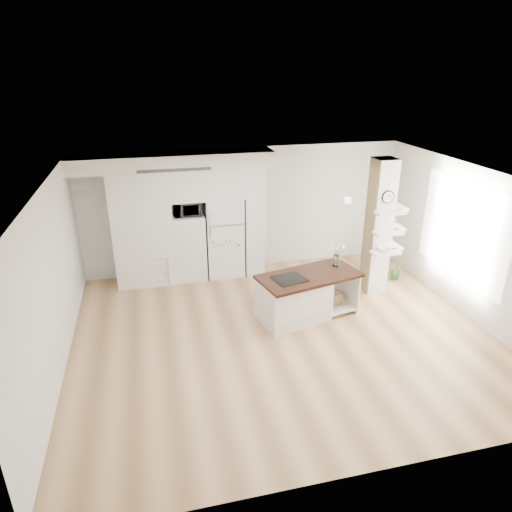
{
  "coord_description": "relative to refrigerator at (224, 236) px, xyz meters",
  "views": [
    {
      "loc": [
        -2.01,
        -6.41,
        4.31
      ],
      "look_at": [
        -0.24,
        0.9,
        1.12
      ],
      "focal_mm": 32.0,
      "sensor_mm": 36.0,
      "label": 1
    }
  ],
  "objects": [
    {
      "name": "floor_plant_a",
      "position": [
        3.52,
        -1.18,
        -0.65
      ],
      "size": [
        0.25,
        0.2,
        0.45
      ],
      "primitive_type": "imported",
      "rotation": [
        0.0,
        0.0,
        -0.01
      ],
      "color": "#2D7130",
      "rests_on": "floor"
    },
    {
      "name": "decor_bowl",
      "position": [
        2.82,
        -1.78,
        0.13
      ],
      "size": [
        0.22,
        0.22,
        0.05
      ],
      "primitive_type": "imported",
      "color": "white",
      "rests_on": "column"
    },
    {
      "name": "floor",
      "position": [
        0.53,
        -2.68,
        -0.88
      ],
      "size": [
        7.0,
        6.0,
        0.01
      ],
      "primitive_type": "cube",
      "color": "tan",
      "rests_on": "ground"
    },
    {
      "name": "microwave",
      "position": [
        -0.75,
        -0.06,
        0.69
      ],
      "size": [
        0.54,
        0.37,
        0.3
      ],
      "primitive_type": "imported",
      "color": "#2D2D2D",
      "rests_on": "cabinet_wall"
    },
    {
      "name": "floor_plant_b",
      "position": [
        3.38,
        -0.45,
        -0.62
      ],
      "size": [
        0.29,
        0.29,
        0.5
      ],
      "primitive_type": "imported",
      "rotation": [
        0.0,
        0.0,
        0.02
      ],
      "color": "#2D7130",
      "rests_on": "floor"
    },
    {
      "name": "kitchen_island",
      "position": [
        0.98,
        -2.2,
        -0.44
      ],
      "size": [
        1.98,
        1.26,
        1.39
      ],
      "rotation": [
        0.0,
        0.0,
        0.23
      ],
      "color": "silver",
      "rests_on": "floor"
    },
    {
      "name": "bookshelf",
      "position": [
        -1.45,
        -0.19,
        -0.58
      ],
      "size": [
        0.58,
        0.37,
        0.66
      ],
      "rotation": [
        0.0,
        0.0,
        -0.09
      ],
      "color": "silver",
      "rests_on": "floor"
    },
    {
      "name": "room",
      "position": [
        0.53,
        -2.68,
        0.98
      ],
      "size": [
        7.04,
        6.04,
        2.72
      ],
      "color": "white",
      "rests_on": "ground"
    },
    {
      "name": "shelf_plant",
      "position": [
        3.15,
        -1.38,
        0.65
      ],
      "size": [
        0.27,
        0.23,
        0.3
      ],
      "primitive_type": "imported",
      "color": "#2D7130",
      "rests_on": "column"
    },
    {
      "name": "window",
      "position": [
        4.0,
        -2.38,
        0.62
      ],
      "size": [
        0.0,
        2.4,
        2.4
      ],
      "primitive_type": "plane",
      "rotation": [
        1.57,
        0.0,
        -1.57
      ],
      "color": "white",
      "rests_on": "room"
    },
    {
      "name": "cabinet_wall",
      "position": [
        -0.92,
        -0.01,
        0.63
      ],
      "size": [
        4.0,
        0.71,
        2.7
      ],
      "color": "silver",
      "rests_on": "floor"
    },
    {
      "name": "refrigerator",
      "position": [
        0.0,
        0.0,
        0.0
      ],
      "size": [
        0.78,
        0.69,
        1.75
      ],
      "color": "white",
      "rests_on": "floor"
    },
    {
      "name": "column",
      "position": [
        2.9,
        -1.55,
        0.48
      ],
      "size": [
        0.69,
        0.9,
        2.7
      ],
      "color": "silver",
      "rests_on": "floor"
    },
    {
      "name": "pendant_light",
      "position": [
        2.23,
        -2.53,
        1.24
      ],
      "size": [
        0.12,
        0.12,
        0.1
      ],
      "primitive_type": "cylinder",
      "color": "white",
      "rests_on": "room"
    }
  ]
}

